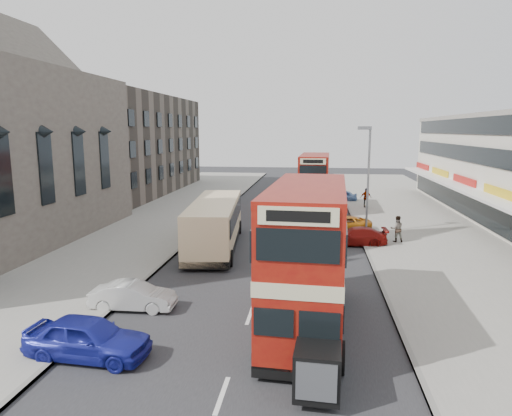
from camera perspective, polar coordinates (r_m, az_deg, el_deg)
The scene contains 19 objects.
ground at distance 18.15m, azimuth -1.68°, elevation -15.84°, with size 160.00×160.00×0.00m, color #28282B.
road_surface at distance 37.09m, azimuth 3.17°, elevation -2.41°, with size 12.00×90.00×0.01m, color #28282B.
pavement_right at distance 38.16m, azimuth 21.46°, elevation -2.64°, with size 12.00×90.00×0.15m, color gray.
pavement_left at distance 39.76m, azimuth -14.36°, elevation -1.77°, with size 12.00×90.00×0.15m, color gray.
kerb_left at distance 37.99m, azimuth -6.05°, elevation -2.05°, with size 0.20×90.00×0.16m, color gray.
kerb_right at distance 37.15m, azimuth 12.60°, elevation -2.51°, with size 0.20×90.00×0.16m, color gray.
brick_terrace at distance 59.51m, azimuth -17.23°, elevation 7.61°, with size 14.00×28.00×12.00m, color #66594C.
street_lamp at distance 34.51m, azimuth 13.89°, elevation 4.43°, with size 1.00×0.20×8.12m.
bus_main at distance 17.86m, azimuth 6.48°, elevation -6.20°, with size 3.26×10.30×5.61m.
bus_second at distance 44.07m, azimuth 7.39°, elevation 3.18°, with size 3.00×9.80×5.35m.
coach at distance 30.37m, azimuth -5.19°, elevation -1.82°, with size 3.96×11.40×2.96m.
car_left_near at distance 17.32m, azimuth -20.46°, elevation -15.09°, with size 1.76×4.38×1.49m, color #1B2298.
car_left_front at distance 21.06m, azimuth -15.25°, elevation -10.67°, with size 1.30×3.72×1.23m, color beige.
car_right_a at distance 31.89m, azimuth 12.42°, elevation -3.52°, with size 1.75×4.30×1.25m, color maroon.
car_right_b at distance 36.37m, azimuth 11.21°, elevation -1.93°, with size 1.88×4.09×1.14m, color #BA6812.
car_right_c at distance 51.12m, azimuth 10.62°, elevation 1.52°, with size 1.47×3.64×1.24m, color #628AC4.
pedestrian_near at distance 32.94m, azimuth 17.36°, elevation -2.51°, with size 0.68×0.46×1.86m, color gray.
pedestrian_far at distance 46.83m, azimuth 13.70°, elevation 1.28°, with size 1.14×0.47×1.94m, color gray.
cyclist at distance 38.26m, azimuth 10.30°, elevation -1.14°, with size 0.83×1.83×2.05m.
Camera 1 is at (2.60, -16.15, 7.87)m, focal length 31.68 mm.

